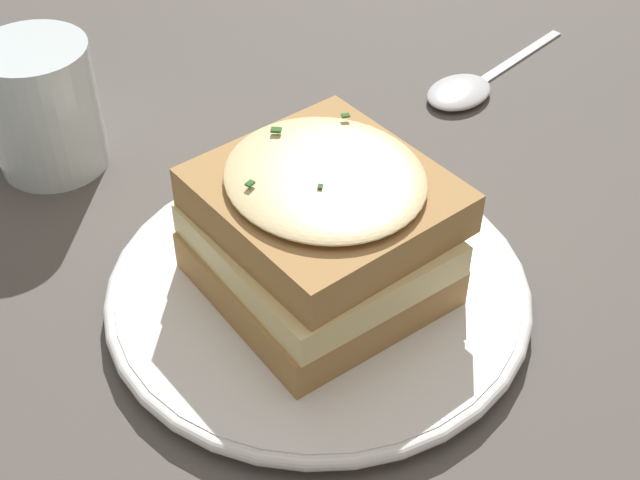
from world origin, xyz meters
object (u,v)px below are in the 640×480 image
Objects in this scene: dinner_plate at (320,288)px; water_glass at (44,107)px; sandwich at (322,229)px; spoon at (466,88)px.

water_glass reaches higher than dinner_plate.
water_glass is at bearing 79.93° from sandwich.
sandwich is 1.83× the size of water_glass.
water_glass is at bearing 79.42° from dinner_plate.
sandwich is at bearing -6.23° from dinner_plate.
spoon is (0.25, -0.01, -0.05)m from sandwich.
dinner_plate is at bearing 173.77° from sandwich.
water_glass is 0.32m from spoon.
water_glass is at bearing 60.32° from spoon.
water_glass reaches higher than spoon.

